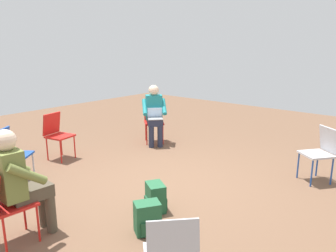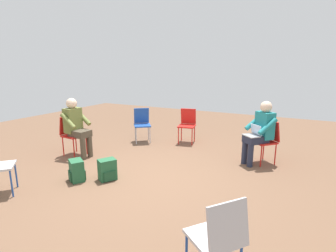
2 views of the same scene
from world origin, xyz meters
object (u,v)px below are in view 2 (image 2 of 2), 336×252
object	(u,v)px
backpack_near_laptop_user	(107,171)
chair_east	(187,123)
chair_southeast	(267,139)
person_with_laptop	(260,130)
person_in_olive	(76,124)
backpack_by_empty_chair	(77,172)
chair_north	(72,132)
chair_southwest	(219,236)
chair_northeast	(142,122)

from	to	relation	value
backpack_near_laptop_user	chair_east	bearing A→B (deg)	-6.28
chair_southeast	backpack_near_laptop_user	size ratio (longest dim) A/B	2.36
chair_southeast	person_with_laptop	world-z (taller)	person_with_laptop
person_in_olive	backpack_by_empty_chair	size ratio (longest dim) A/B	3.44
chair_north	person_in_olive	size ratio (longest dim) A/B	0.69
chair_southwest	chair_east	bearing A→B (deg)	64.21
chair_northeast	person_with_laptop	xyz separation A→B (m)	(-0.27, -2.90, 0.20)
chair_north	chair_southwest	bearing A→B (deg)	66.33
chair_southwest	backpack_by_empty_chair	bearing A→B (deg)	106.98
chair_east	person_in_olive	distance (m)	2.64
chair_southwest	person_with_laptop	xyz separation A→B (m)	(3.27, 0.17, 0.20)
person_in_olive	backpack_near_laptop_user	bearing A→B (deg)	67.44
chair_east	chair_southeast	bearing A→B (deg)	150.97
backpack_near_laptop_user	chair_southeast	bearing A→B (deg)	-47.01
chair_northeast	backpack_by_empty_chair	bearing A→B (deg)	59.16
chair_southwest	person_in_olive	bearing A→B (deg)	99.44
person_with_laptop	chair_north	bearing A→B (deg)	61.72
chair_southeast	chair_east	world-z (taller)	same
chair_southwest	backpack_by_empty_chair	world-z (taller)	chair_southwest
chair_southeast	backpack_near_laptop_user	world-z (taller)	chair_southeast
chair_southeast	chair_north	world-z (taller)	same
person_in_olive	backpack_by_empty_chair	xyz separation A→B (m)	(-0.93, -0.94, -0.54)
person_with_laptop	backpack_by_empty_chair	bearing A→B (deg)	83.37
chair_east	person_in_olive	xyz separation A→B (m)	(-2.03, 1.67, 0.20)
chair_southeast	backpack_near_laptop_user	distance (m)	3.10
chair_southeast	chair_north	xyz separation A→B (m)	(-1.43, 3.79, 0.00)
chair_southeast	chair_northeast	size ratio (longest dim) A/B	1.00
person_in_olive	backpack_by_empty_chair	world-z (taller)	person_in_olive
person_with_laptop	chair_east	bearing A→B (deg)	20.83
chair_southwest	chair_east	world-z (taller)	same
chair_southeast	person_with_laptop	distance (m)	0.26
backpack_near_laptop_user	backpack_by_empty_chair	world-z (taller)	same
person_in_olive	backpack_by_empty_chair	distance (m)	1.43
chair_north	chair_northeast	bearing A→B (deg)	156.82
chair_east	backpack_near_laptop_user	distance (m)	2.74
chair_north	backpack_near_laptop_user	size ratio (longest dim) A/B	2.36
chair_north	backpack_near_laptop_user	bearing A→B (deg)	69.62
chair_northeast	person_with_laptop	bearing A→B (deg)	136.56
chair_east	person_in_olive	world-z (taller)	person_in_olive
chair_northeast	backpack_near_laptop_user	size ratio (longest dim) A/B	2.36
chair_southeast	person_in_olive	distance (m)	3.91
person_with_laptop	backpack_by_empty_chair	distance (m)	3.45
chair_north	chair_northeast	xyz separation A→B (m)	(1.57, -0.78, 0.00)
backpack_near_laptop_user	person_with_laptop	bearing A→B (deg)	-47.29
person_in_olive	person_with_laptop	bearing A→B (deg)	113.82
person_with_laptop	person_in_olive	world-z (taller)	same
chair_southwest	person_in_olive	xyz separation A→B (m)	(1.96, 3.69, 0.20)
chair_southeast	chair_northeast	bearing A→B (deg)	39.60
chair_southeast	chair_northeast	world-z (taller)	same
person_with_laptop	backpack_near_laptop_user	xyz separation A→B (m)	(-1.98, 2.14, -0.53)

